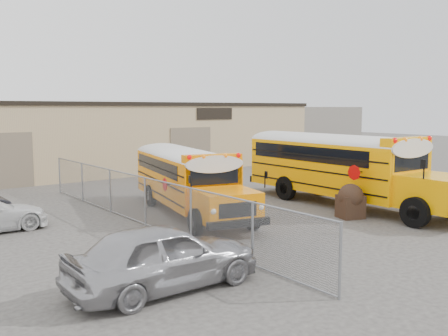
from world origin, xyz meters
TOP-DOWN VIEW (x-y plane):
  - ground at (0.00, 0.00)m, footprint 120.00×120.00m
  - warehouse at (-0.00, 19.99)m, footprint 30.20×10.20m
  - chainlink_fence at (-6.00, 3.00)m, footprint 0.07×18.07m
  - distant_building_right at (24.00, 24.00)m, footprint 10.00×8.00m
  - school_bus_left at (-2.09, 9.44)m, footprint 4.36×9.41m
  - school_bus_right at (3.14, 7.91)m, footprint 3.42×11.00m
  - tarp_bundle at (1.00, -0.76)m, footprint 1.12×1.06m
  - car_silver at (-8.78, -3.01)m, footprint 4.73×1.92m

SIDE VIEW (x-z plane):
  - ground at x=0.00m, z-range 0.00..0.00m
  - tarp_bundle at x=1.00m, z-range 0.02..1.37m
  - car_silver at x=-8.78m, z-range 0.00..1.61m
  - chainlink_fence at x=-6.00m, z-range 0.00..1.80m
  - school_bus_left at x=-2.09m, z-range 0.21..2.89m
  - school_bus_right at x=3.14m, z-range 0.25..3.45m
  - distant_building_right at x=24.00m, z-range 0.00..4.40m
  - warehouse at x=0.00m, z-range 0.04..4.71m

